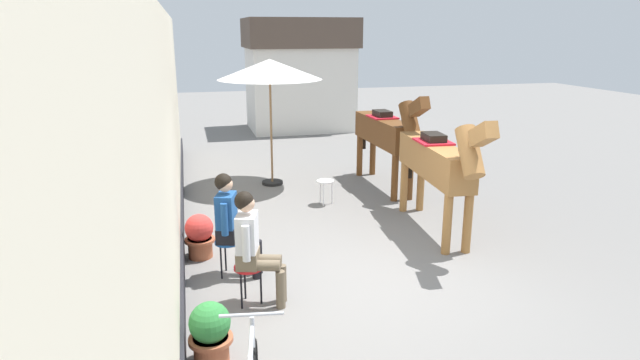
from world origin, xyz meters
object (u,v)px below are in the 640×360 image
seated_visitor_far (232,220)px  saddled_horse_far (386,132)px  cafe_parasol (270,70)px  spare_stool_white (325,184)px  flower_planter_near (210,332)px  saddled_horse_near (438,162)px  seated_visitor_near (253,243)px  flower_planter_far (200,235)px

seated_visitor_far → saddled_horse_far: size_ratio=0.46×
seated_visitor_far → cafe_parasol: size_ratio=0.54×
cafe_parasol → spare_stool_white: cafe_parasol is taller
flower_planter_near → seated_visitor_far: bearing=78.5°
saddled_horse_near → saddled_horse_far: 2.55m
saddled_horse_near → saddled_horse_far: same height
flower_planter_near → spare_stool_white: bearing=62.9°
seated_visitor_near → seated_visitor_far: size_ratio=1.00×
seated_visitor_far → flower_planter_near: size_ratio=2.17×
saddled_horse_far → saddled_horse_near: bearing=-92.7°
flower_planter_far → spare_stool_white: 3.01m
seated_visitor_far → flower_planter_far: size_ratio=2.17×
seated_visitor_far → spare_stool_white: bearing=53.5°
seated_visitor_near → flower_planter_far: seated_visitor_near is taller
seated_visitor_far → cafe_parasol: cafe_parasol is taller
cafe_parasol → saddled_horse_near: bearing=-58.7°
saddled_horse_near → flower_planter_far: size_ratio=4.68×
spare_stool_white → seated_visitor_far: bearing=-126.5°
saddled_horse_far → cafe_parasol: cafe_parasol is taller
seated_visitor_far → flower_planter_far: 0.93m
saddled_horse_far → flower_planter_far: (-3.79, -2.65, -0.82)m
seated_visitor_far → cafe_parasol: bearing=74.2°
saddled_horse_far → flower_planter_near: saddled_horse_far is taller
seated_visitor_near → flower_planter_near: size_ratio=2.17×
flower_planter_far → cafe_parasol: size_ratio=0.25×
seated_visitor_near → seated_visitor_far: same height
seated_visitor_near → saddled_horse_far: (3.21, 4.19, 0.38)m
flower_planter_near → flower_planter_far: size_ratio=1.00×
seated_visitor_near → flower_planter_far: bearing=110.5°
saddled_horse_far → flower_planter_far: 4.69m
saddled_horse_near → cafe_parasol: (-2.07, 3.41, 1.20)m
saddled_horse_far → spare_stool_white: size_ratio=6.52×
seated_visitor_near → flower_planter_near: bearing=-117.6°
seated_visitor_near → flower_planter_near: (-0.56, -1.07, -0.44)m
spare_stool_white → cafe_parasol: bearing=114.7°
saddled_horse_far → spare_stool_white: 1.80m
saddled_horse_far → cafe_parasol: bearing=158.6°
flower_planter_far → cafe_parasol: bearing=65.4°
seated_visitor_far → saddled_horse_near: (3.26, 0.80, 0.38)m
spare_stool_white → flower_planter_far: bearing=-140.8°
flower_planter_near → saddled_horse_near: bearing=36.6°
flower_planter_near → flower_planter_far: (-0.02, 2.62, 0.00)m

